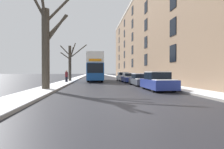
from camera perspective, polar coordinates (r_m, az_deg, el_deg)
ground_plane at (r=7.76m, az=7.09°, el=-10.19°), size 320.00×320.00×0.00m
sidewalk_left at (r=60.55m, az=-9.95°, el=-0.60°), size 2.08×130.00×0.16m
sidewalk_right at (r=60.87m, az=0.62°, el=-0.58°), size 2.08×130.00×0.16m
terrace_facade_right at (r=39.19m, az=13.26°, el=11.24°), size 9.10×53.35×17.25m
bare_tree_left_0 at (r=15.14m, az=-20.43°, el=9.63°), size 3.18×2.95×8.12m
bare_tree_left_1 at (r=27.92m, az=-13.47°, el=4.21°), size 4.14×2.88×6.27m
double_decker_bus at (r=29.75m, az=-5.65°, el=2.64°), size 2.48×11.44×4.37m
parked_car_0 at (r=14.64m, az=14.65°, el=-2.30°), size 1.83×4.04×1.53m
parked_car_1 at (r=19.65m, az=9.13°, el=-1.73°), size 1.73×4.13×1.35m
parked_car_2 at (r=25.41m, az=5.57°, el=-1.12°), size 1.75×4.10×1.41m
parked_car_3 at (r=30.29m, az=3.63°, el=-0.73°), size 1.87×4.08×1.53m
pedestrian_left_sidewalk at (r=24.67m, az=-14.63°, el=-0.45°), size 0.39×0.39×1.77m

